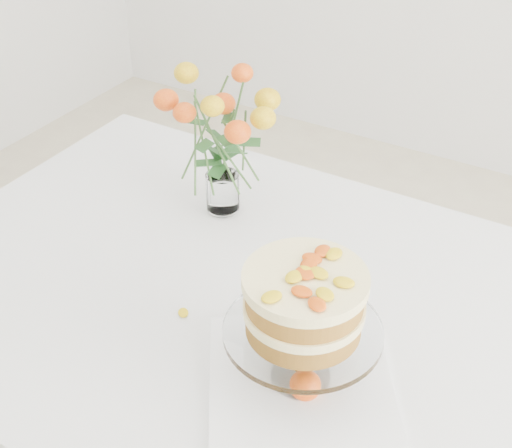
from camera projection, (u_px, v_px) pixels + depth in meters
The scene contains 7 objects.
table at pixel (270, 337), 1.32m from camera, with size 1.43×0.93×0.76m.
napkin at pixel (300, 379), 1.12m from camera, with size 0.29×0.29×0.01m, color white.
cake_stand at pixel (304, 308), 1.04m from camera, with size 0.24×0.24×0.22m.
rose_vase at pixel (220, 123), 1.40m from camera, with size 0.24×0.24×0.35m.
loose_rose_far at pixel (305, 387), 1.09m from camera, with size 0.08×0.05×0.04m.
stray_petal_a at pixel (183, 313), 1.25m from camera, with size 0.03×0.02×0.00m, color yellow.
stray_petal_b at pixel (219, 348), 1.18m from camera, with size 0.03×0.02×0.00m, color yellow.
Camera 1 is at (0.46, -0.84, 1.61)m, focal length 50.00 mm.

